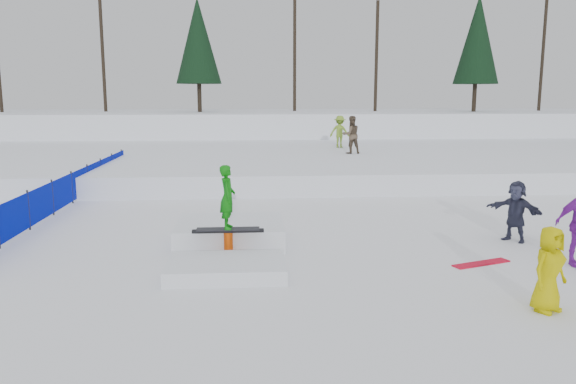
{
  "coord_description": "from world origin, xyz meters",
  "views": [
    {
      "loc": [
        -0.52,
        -12.54,
        3.64
      ],
      "look_at": [
        0.5,
        2.0,
        1.1
      ],
      "focal_mm": 35.0,
      "sensor_mm": 36.0,
      "label": 1
    }
  ],
  "objects": [
    {
      "name": "spectator_yellow",
      "position": [
        4.5,
        -3.8,
        0.74
      ],
      "size": [
        0.86,
        0.75,
        1.48
      ],
      "primitive_type": "imported",
      "rotation": [
        0.0,
        0.0,
        0.49
      ],
      "color": "#C1B400",
      "rests_on": "ground"
    },
    {
      "name": "treeline",
      "position": [
        6.18,
        28.28,
        7.45
      ],
      "size": [
        40.24,
        4.22,
        10.5
      ],
      "color": "black",
      "rests_on": "snow_berm"
    },
    {
      "name": "snow_midrise",
      "position": [
        0.0,
        16.0,
        0.4
      ],
      "size": [
        50.0,
        18.0,
        0.8
      ],
      "primitive_type": "cube",
      "color": "white",
      "rests_on": "ground"
    },
    {
      "name": "walker_olive",
      "position": [
        4.44,
        14.43,
        1.71
      ],
      "size": [
        1.0,
        0.85,
        1.82
      ],
      "primitive_type": "imported",
      "rotation": [
        0.0,
        0.0,
        3.33
      ],
      "color": "brown",
      "rests_on": "snow_midrise"
    },
    {
      "name": "snow_berm",
      "position": [
        0.0,
        30.0,
        1.2
      ],
      "size": [
        60.0,
        14.0,
        2.4
      ],
      "primitive_type": "cube",
      "color": "white",
      "rests_on": "ground"
    },
    {
      "name": "safety_fence",
      "position": [
        -6.5,
        6.6,
        0.55
      ],
      "size": [
        0.05,
        16.0,
        1.1
      ],
      "color": "#010EA8",
      "rests_on": "ground"
    },
    {
      "name": "spectator_dark",
      "position": [
        6.11,
        0.73,
        0.77
      ],
      "size": [
        1.23,
        1.4,
        1.53
      ],
      "primitive_type": "imported",
      "rotation": [
        0.0,
        0.0,
        -0.9
      ],
      "color": "#292B41",
      "rests_on": "ground"
    },
    {
      "name": "jib_rail_feature",
      "position": [
        -1.0,
        0.3,
        0.3
      ],
      "size": [
        2.6,
        4.4,
        2.11
      ],
      "color": "white",
      "rests_on": "ground"
    },
    {
      "name": "loose_board_red",
      "position": [
        4.5,
        -1.12,
        0.01
      ],
      "size": [
        1.41,
        0.74,
        0.03
      ],
      "primitive_type": "cube",
      "rotation": [
        0.0,
        0.0,
        0.35
      ],
      "color": "red",
      "rests_on": "ground"
    },
    {
      "name": "ground",
      "position": [
        0.0,
        0.0,
        0.0
      ],
      "size": [
        120.0,
        120.0,
        0.0
      ],
      "primitive_type": "plane",
      "color": "white"
    },
    {
      "name": "walker_ygreen",
      "position": [
        4.39,
        17.55,
        1.66
      ],
      "size": [
        1.28,
        1.05,
        1.72
      ],
      "primitive_type": "imported",
      "rotation": [
        0.0,
        0.0,
        2.71
      ],
      "color": "olive",
      "rests_on": "snow_midrise"
    }
  ]
}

